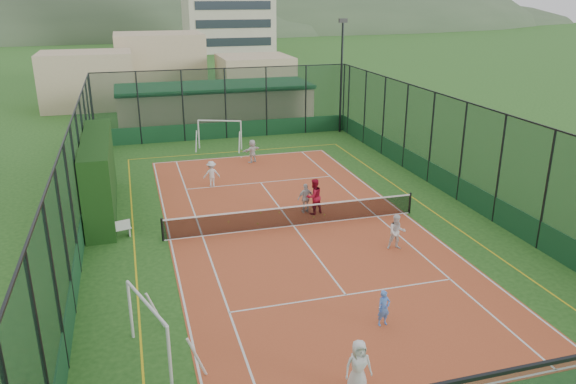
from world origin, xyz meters
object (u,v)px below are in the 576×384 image
at_px(white_bench, 113,230).
at_px(child_near_mid, 384,308).
at_px(child_far_left, 212,174).
at_px(child_far_back, 252,151).
at_px(clubhouse, 215,104).
at_px(child_far_right, 306,198).
at_px(floodlight_ne, 341,77).
at_px(child_near_right, 397,232).
at_px(coach, 314,196).
at_px(child_near_left, 358,366).
at_px(futsal_goal_near, 149,332).
at_px(futsal_goal_far, 220,135).

height_order(white_bench, child_near_mid, child_near_mid).
xyz_separation_m(child_far_left, child_far_back, (3.13, 3.87, 0.02)).
distance_m(clubhouse, child_far_left, 15.68).
relative_size(child_far_right, child_far_back, 1.00).
height_order(floodlight_ne, child_far_back, floodlight_ne).
bearing_deg(child_near_right, child_far_right, 128.56).
bearing_deg(clubhouse, child_far_left, -99.86).
relative_size(white_bench, child_far_back, 1.04).
bearing_deg(clubhouse, coach, -86.24).
bearing_deg(child_near_left, futsal_goal_near, 155.69).
relative_size(futsal_goal_near, child_far_left, 2.12).
relative_size(floodlight_ne, child_far_right, 5.71).
distance_m(child_near_left, child_near_mid, 3.33).
distance_m(child_near_right, child_far_back, 14.20).
bearing_deg(futsal_goal_near, child_near_left, -137.21).
xyz_separation_m(futsal_goal_near, child_far_left, (4.05, 14.90, -0.25)).
xyz_separation_m(child_near_left, child_far_back, (2.00, 21.56, -0.03)).
bearing_deg(child_near_left, floodlight_ne, 73.86).
relative_size(futsal_goal_near, child_far_right, 2.06).
relative_size(child_near_left, child_near_mid, 1.25).
distance_m(floodlight_ne, child_near_mid, 26.58).
xyz_separation_m(futsal_goal_far, child_far_right, (1.98, -12.76, -0.23)).
bearing_deg(child_near_right, child_near_left, -109.50).
distance_m(futsal_goal_far, child_far_back, 4.02).
relative_size(child_far_right, coach, 0.84).
relative_size(child_far_left, coach, 0.81).
distance_m(floodlight_ne, futsal_goal_far, 10.33).
bearing_deg(child_near_mid, futsal_goal_near, 170.67).
bearing_deg(child_near_left, coach, 80.66).
relative_size(futsal_goal_far, child_near_mid, 2.48).
bearing_deg(child_near_mid, child_near_right, 51.29).
relative_size(child_near_left, child_far_right, 1.04).
height_order(floodlight_ne, clubhouse, floodlight_ne).
bearing_deg(child_near_right, child_near_mid, -107.17).
distance_m(clubhouse, child_near_left, 33.16).
xyz_separation_m(futsal_goal_far, child_far_left, (-1.74, -7.64, -0.25)).
xyz_separation_m(child_near_right, child_far_left, (-6.05, 10.03, -0.04)).
xyz_separation_m(floodlight_ne, futsal_goal_near, (-15.33, -24.93, -3.16)).
bearing_deg(futsal_goal_near, child_far_left, -34.12).
height_order(futsal_goal_far, child_far_back, futsal_goal_far).
bearing_deg(white_bench, child_near_left, -77.32).
relative_size(futsal_goal_near, futsal_goal_far, 1.00).
height_order(floodlight_ne, futsal_goal_near, floodlight_ne).
height_order(futsal_goal_near, child_near_left, futsal_goal_near).
relative_size(child_far_left, child_far_back, 0.98).
xyz_separation_m(child_near_mid, child_far_right, (0.60, 9.90, 0.12)).
bearing_deg(child_near_left, clubhouse, 91.29).
bearing_deg(futsal_goal_near, white_bench, -12.24).
bearing_deg(child_far_left, floodlight_ne, -138.97).
bearing_deg(coach, child_far_right, -55.55).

